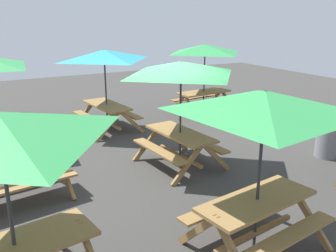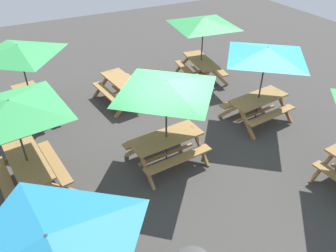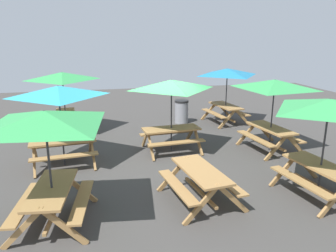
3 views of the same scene
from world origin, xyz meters
name	(u,v)px [view 3 (image 3 of 3)]	position (x,y,z in m)	size (l,w,h in m)	color
ground_plane	(164,155)	(0.00, 0.00, 0.00)	(26.73, 26.73, 0.00)	#3D3A38
picnic_table_0	(171,90)	(-0.31, 0.30, 1.99)	(2.15, 2.15, 2.34)	olive
picnic_table_1	(201,178)	(3.08, 0.17, 0.56)	(1.97, 1.74, 0.81)	olive
picnic_table_2	(45,127)	(3.28, -2.94, 1.99)	(2.81, 2.81, 2.34)	olive
picnic_table_3	(227,76)	(-3.24, 3.36, 1.99)	(2.25, 2.25, 2.34)	olive
picnic_table_4	(63,81)	(-3.28, -3.16, 1.99)	(2.15, 2.15, 2.34)	olive
picnic_table_5	(59,97)	(0.18, -2.98, 1.99)	(2.21, 2.21, 2.34)	olive
picnic_table_6	(328,113)	(3.43, 2.93, 1.99)	(2.27, 2.27, 2.34)	olive
picnic_table_7	(274,89)	(0.32, 3.44, 1.99)	(2.80, 2.80, 2.34)	olive
trash_bin_gray	(182,112)	(-3.61, 1.52, 0.49)	(0.59, 0.59, 0.98)	gray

